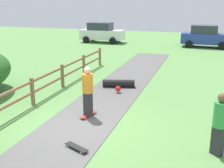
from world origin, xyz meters
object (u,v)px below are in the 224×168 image
Objects in this scene: bystander_green at (220,122)px; parked_car_blue at (206,36)px; parked_car_white at (102,33)px; skater_fallen at (119,84)px; skater_riding at (88,89)px; skateboard_loose at (77,147)px.

bystander_green is 0.42× the size of parked_car_blue.
parked_car_blue is 9.68m from parked_car_white.
parked_car_white is at bearing 118.31° from bystander_green.
bystander_green reaches higher than skater_fallen.
skateboard_loose is at bearing -75.28° from skater_riding.
bystander_green is 0.42× the size of parked_car_white.
skater_riding is 3.86m from skater_fallen.
skater_fallen is at bearing 90.10° from skater_riding.
skater_riding is at bearing -89.90° from skater_fallen.
skater_riding reaches higher than skater_fallen.
skateboard_loose is at bearing -84.20° from skater_fallen.
bystander_green is (3.74, 0.97, 0.89)m from skateboard_loose.
parked_car_blue is (-0.67, 19.23, -0.01)m from bystander_green.
parked_car_blue is 1.01× the size of parked_car_white.
skateboard_loose is 21.27m from parked_car_white.
bystander_green is at bearing -17.33° from skater_riding.
parked_car_blue reaches higher than bystander_green.
bystander_green is 21.84m from parked_car_white.
parked_car_blue is (3.68, 14.10, 0.76)m from skater_fallen.
skater_fallen is 1.93× the size of skateboard_loose.
skateboard_loose is (0.62, -6.10, -0.11)m from skater_fallen.
skater_riding is at bearing -71.43° from parked_car_white.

